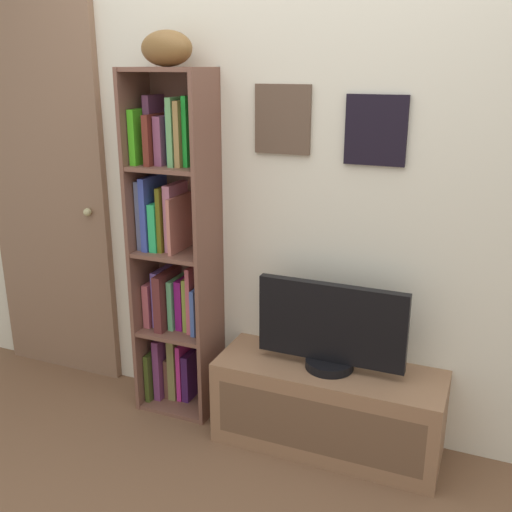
{
  "coord_description": "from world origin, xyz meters",
  "views": [
    {
      "loc": [
        0.9,
        -1.46,
        1.73
      ],
      "look_at": [
        -0.06,
        0.85,
        0.92
      ],
      "focal_mm": 41.89,
      "sensor_mm": 36.0,
      "label": 1
    }
  ],
  "objects_px": {
    "bookshelf": "(174,252)",
    "television": "(331,328)",
    "door": "(48,199)",
    "tv_stand": "(327,407)",
    "football": "(166,48)"
  },
  "relations": [
    {
      "from": "bookshelf",
      "to": "football",
      "type": "xyz_separation_m",
      "value": [
        0.02,
        -0.03,
        0.95
      ]
    },
    {
      "from": "tv_stand",
      "to": "television",
      "type": "bearing_deg",
      "value": 90.0
    },
    {
      "from": "tv_stand",
      "to": "door",
      "type": "distance_m",
      "value": 1.87
    },
    {
      "from": "bookshelf",
      "to": "tv_stand",
      "type": "xyz_separation_m",
      "value": [
        0.84,
        -0.08,
        -0.64
      ]
    },
    {
      "from": "television",
      "to": "door",
      "type": "xyz_separation_m",
      "value": [
        -1.67,
        0.16,
        0.41
      ]
    },
    {
      "from": "football",
      "to": "television",
      "type": "relative_size",
      "value": 0.43
    },
    {
      "from": "football",
      "to": "tv_stand",
      "type": "height_order",
      "value": "football"
    },
    {
      "from": "football",
      "to": "door",
      "type": "distance_m",
      "value": 1.16
    },
    {
      "from": "bookshelf",
      "to": "television",
      "type": "bearing_deg",
      "value": -5.51
    },
    {
      "from": "television",
      "to": "door",
      "type": "relative_size",
      "value": 0.33
    },
    {
      "from": "bookshelf",
      "to": "football",
      "type": "relative_size",
      "value": 5.87
    },
    {
      "from": "football",
      "to": "door",
      "type": "relative_size",
      "value": 0.14
    },
    {
      "from": "tv_stand",
      "to": "television",
      "type": "xyz_separation_m",
      "value": [
        0.0,
        0.0,
        0.4
      ]
    },
    {
      "from": "television",
      "to": "door",
      "type": "distance_m",
      "value": 1.73
    },
    {
      "from": "football",
      "to": "television",
      "type": "height_order",
      "value": "football"
    }
  ]
}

